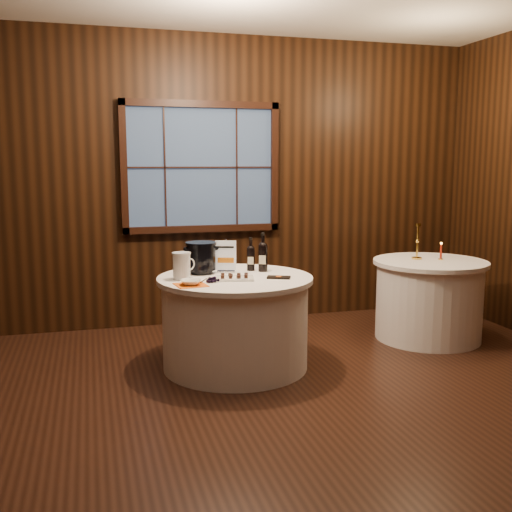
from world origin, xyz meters
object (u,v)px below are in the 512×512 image
object	(u,v)px
side_table	(429,299)
sign_stand	(226,261)
main_table	(235,322)
chocolate_box	(279,277)
glass_pitcher	(182,266)
port_bottle_left	(251,256)
chocolate_plate	(234,277)
grape_bunch	(213,280)
port_bottle_right	(263,255)
cracker_bowl	(191,282)
red_candle	(441,253)
brass_candlestick	(417,246)
ice_bucket	(201,257)

from	to	relation	value
side_table	sign_stand	world-z (taller)	sign_stand
main_table	chocolate_box	distance (m)	0.53
glass_pitcher	side_table	bearing A→B (deg)	-16.94
port_bottle_left	chocolate_plate	bearing A→B (deg)	-105.60
port_bottle_left	grape_bunch	distance (m)	0.62
port_bottle_right	cracker_bowl	bearing A→B (deg)	-124.86
side_table	cracker_bowl	bearing A→B (deg)	-167.10
port_bottle_right	glass_pitcher	size ratio (longest dim) A/B	1.53
red_candle	chocolate_box	bearing A→B (deg)	-165.20
brass_candlestick	red_candle	bearing A→B (deg)	-26.73
chocolate_plate	grape_bunch	bearing A→B (deg)	-158.08
ice_bucket	chocolate_box	xyz separation A→B (m)	(0.56, -0.39, -0.13)
side_table	glass_pitcher	size ratio (longest dim) A/B	4.96
chocolate_box	glass_pitcher	bearing A→B (deg)	-169.12
cracker_bowl	port_bottle_right	bearing A→B (deg)	31.19
sign_stand	chocolate_box	xyz separation A→B (m)	(0.35, -0.36, -0.09)
chocolate_plate	red_candle	bearing A→B (deg)	11.18
chocolate_plate	glass_pitcher	bearing A→B (deg)	162.60
side_table	cracker_bowl	xyz separation A→B (m)	(-2.41, -0.55, 0.41)
chocolate_box	glass_pitcher	world-z (taller)	glass_pitcher
sign_stand	chocolate_box	size ratio (longest dim) A/B	1.53
chocolate_box	cracker_bowl	world-z (taller)	cracker_bowl
port_bottle_right	glass_pitcher	xyz separation A→B (m)	(-0.72, -0.16, -0.03)
red_candle	side_table	bearing A→B (deg)	-177.21
main_table	chocolate_plate	distance (m)	0.42
grape_bunch	chocolate_box	bearing A→B (deg)	3.01
main_table	sign_stand	size ratio (longest dim) A/B	4.49
glass_pitcher	brass_candlestick	bearing A→B (deg)	-14.16
glass_pitcher	brass_candlestick	size ratio (longest dim) A/B	0.63
glass_pitcher	grape_bunch	bearing A→B (deg)	-67.96
port_bottle_right	ice_bucket	bearing A→B (deg)	-161.21
port_bottle_left	ice_bucket	size ratio (longest dim) A/B	1.08
main_table	glass_pitcher	size ratio (longest dim) A/B	5.88
ice_bucket	red_candle	xyz separation A→B (m)	(2.35, 0.09, -0.07)
side_table	glass_pitcher	distance (m)	2.50
grape_bunch	port_bottle_left	bearing A→B (deg)	45.57
port_bottle_left	brass_candlestick	distance (m)	1.72
main_table	grape_bunch	distance (m)	0.50
port_bottle_left	chocolate_plate	world-z (taller)	port_bottle_left
chocolate_plate	chocolate_box	world-z (taller)	chocolate_plate
main_table	chocolate_box	size ratio (longest dim) A/B	6.88
main_table	port_bottle_right	xyz separation A→B (m)	(0.29, 0.17, 0.53)
main_table	side_table	bearing A→B (deg)	8.53
ice_bucket	brass_candlestick	size ratio (longest dim) A/B	0.76
glass_pitcher	ice_bucket	bearing A→B (deg)	23.38
chocolate_box	cracker_bowl	xyz separation A→B (m)	(-0.73, -0.08, 0.02)
cracker_bowl	brass_candlestick	xyz separation A→B (m)	(2.32, 0.66, 0.10)
glass_pitcher	main_table	bearing A→B (deg)	-24.71
main_table	glass_pitcher	distance (m)	0.66
main_table	ice_bucket	world-z (taller)	ice_bucket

